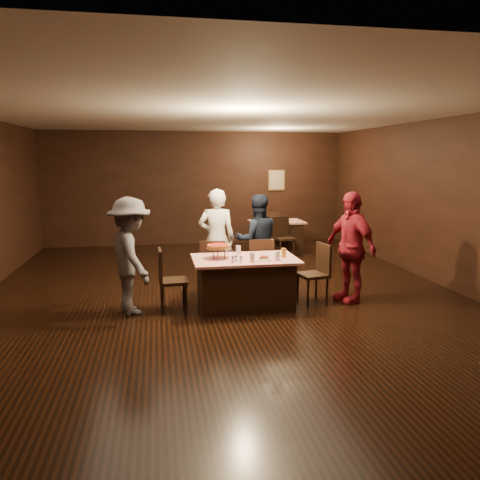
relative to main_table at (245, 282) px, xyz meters
name	(u,v)px	position (x,y,z in m)	size (l,w,h in m)	color
room	(222,167)	(-0.25, 0.70, 1.75)	(10.00, 10.04, 3.02)	black
main_table	(245,282)	(0.00, 0.00, 0.00)	(1.60, 1.00, 0.77)	#AC0B0F
back_table	(276,236)	(1.58, 4.16, 0.00)	(1.30, 0.90, 0.77)	#B01E0B
chair_far_left	(213,267)	(-0.40, 0.75, 0.09)	(0.42, 0.42, 0.95)	black
chair_far_right	(260,265)	(0.40, 0.75, 0.09)	(0.42, 0.42, 0.95)	black
chair_end_left	(173,280)	(-1.10, 0.00, 0.09)	(0.42, 0.42, 0.95)	black
chair_end_right	(313,274)	(1.10, 0.00, 0.09)	(0.42, 0.42, 0.95)	black
chair_back_near	(284,237)	(1.58, 3.46, 0.09)	(0.42, 0.42, 0.95)	black
chair_back_far	(271,229)	(1.58, 4.76, 0.09)	(0.42, 0.42, 0.95)	black
diner_white_jacket	(217,239)	(-0.29, 1.16, 0.50)	(0.64, 0.42, 1.77)	white
diner_navy_hoodie	(257,240)	(0.46, 1.23, 0.44)	(0.80, 0.63, 1.65)	black
diner_grey_knit	(131,256)	(-1.71, -0.01, 0.48)	(1.12, 0.64, 1.73)	#5A5A5E
diner_red_shirt	(350,247)	(1.71, -0.02, 0.50)	(1.04, 0.43, 1.78)	maroon
pizza_stand	(219,247)	(-0.40, 0.05, 0.57)	(0.38, 0.38, 0.22)	black
plate_with_slice	(263,258)	(0.25, -0.18, 0.41)	(0.25, 0.25, 0.06)	white
plate_empty	(277,254)	(0.55, 0.15, 0.39)	(0.25, 0.25, 0.01)	white
glass_front_left	(252,257)	(0.05, -0.30, 0.46)	(0.08, 0.08, 0.14)	silver
glass_front_right	(277,256)	(0.45, -0.25, 0.46)	(0.08, 0.08, 0.14)	silver
glass_amber	(283,253)	(0.60, -0.05, 0.46)	(0.08, 0.08, 0.14)	#BF7F26
glass_back	(238,250)	(-0.05, 0.30, 0.46)	(0.08, 0.08, 0.14)	silver
condiments	(236,259)	(-0.18, -0.28, 0.43)	(0.17, 0.10, 0.09)	silver
napkin_center	(264,257)	(0.30, 0.00, 0.39)	(0.16, 0.16, 0.01)	white
napkin_left	(236,259)	(-0.15, -0.05, 0.39)	(0.16, 0.16, 0.01)	white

